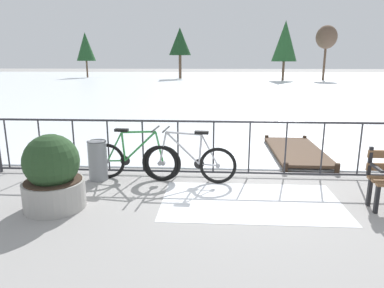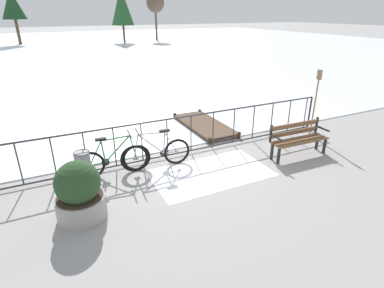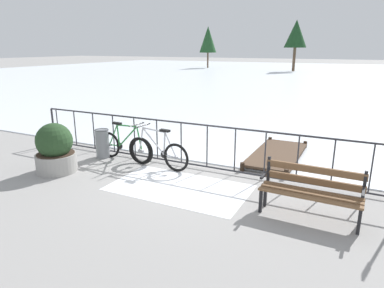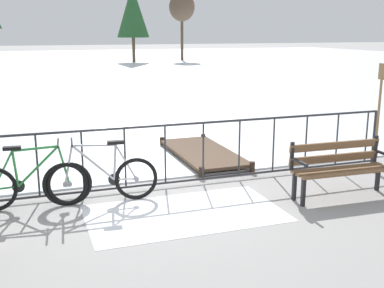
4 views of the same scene
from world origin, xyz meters
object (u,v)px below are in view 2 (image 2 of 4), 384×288
object	(u,v)px
bicycle_second	(156,153)
park_bench	(298,137)
planter_with_shrub	(79,192)
oar_upright	(316,99)
bicycle_near_railing	(114,160)
trash_bin	(83,167)

from	to	relation	value
bicycle_second	park_bench	world-z (taller)	bicycle_second
planter_with_shrub	oar_upright	distance (m)	6.97
bicycle_near_railing	park_bench	size ratio (longest dim) A/B	1.06
bicycle_second	trash_bin	size ratio (longest dim) A/B	2.33
bicycle_second	park_bench	size ratio (longest dim) A/B	1.06
park_bench	trash_bin	size ratio (longest dim) A/B	2.21
oar_upright	planter_with_shrub	bearing A→B (deg)	-170.38
planter_with_shrub	trash_bin	world-z (taller)	planter_with_shrub
trash_bin	bicycle_near_railing	bearing A→B (deg)	4.19
park_bench	oar_upright	size ratio (longest dim) A/B	0.82
bicycle_near_railing	bicycle_second	bearing A→B (deg)	-5.20
park_bench	oar_upright	world-z (taller)	oar_upright
oar_upright	bicycle_second	bearing A→B (deg)	179.04
bicycle_second	planter_with_shrub	distance (m)	2.28
planter_with_shrub	trash_bin	bearing A→B (deg)	79.39
park_bench	planter_with_shrub	size ratio (longest dim) A/B	1.44
bicycle_near_railing	trash_bin	bearing A→B (deg)	-175.81
bicycle_second	oar_upright	bearing A→B (deg)	-0.96
trash_bin	oar_upright	distance (m)	6.65
oar_upright	park_bench	bearing A→B (deg)	-148.52
park_bench	trash_bin	distance (m)	5.31
oar_upright	trash_bin	bearing A→B (deg)	178.93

